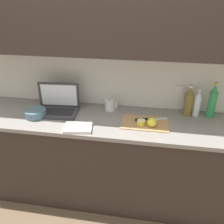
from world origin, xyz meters
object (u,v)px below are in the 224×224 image
(bottle_oil_tall, at_px, (197,103))
(measuring_cup, at_px, (110,105))
(lemon_whole_beside, at_px, (152,122))
(cutting_board, at_px, (145,123))
(laptop, at_px, (58,105))
(lemon_half_cut, at_px, (141,122))
(bottle_green_soda, at_px, (189,102))
(bowl_white, at_px, (35,113))
(bottle_water_clear, at_px, (212,101))
(knife, at_px, (146,119))

(bottle_oil_tall, height_order, measuring_cup, bottle_oil_tall)
(lemon_whole_beside, bearing_deg, cutting_board, 135.50)
(laptop, relative_size, cutting_board, 1.01)
(bottle_oil_tall, bearing_deg, lemon_whole_beside, -144.92)
(lemon_half_cut, height_order, bottle_green_soda, bottle_green_soda)
(bottle_green_soda, bearing_deg, cutting_board, -149.41)
(bottle_green_soda, bearing_deg, measuring_cup, -178.57)
(bowl_white, bearing_deg, bottle_water_clear, 9.42)
(laptop, distance_m, bottle_water_clear, 1.37)
(cutting_board, bearing_deg, knife, 84.04)
(bottle_oil_tall, xyz_separation_m, bowl_white, (-1.41, -0.25, -0.09))
(lemon_whole_beside, relative_size, bottle_water_clear, 0.24)
(bottle_water_clear, bearing_deg, cutting_board, -158.98)
(bottle_oil_tall, bearing_deg, laptop, -174.36)
(lemon_whole_beside, height_order, bottle_water_clear, bottle_water_clear)
(lemon_half_cut, xyz_separation_m, lemon_whole_beside, (0.09, -0.02, 0.02))
(cutting_board, xyz_separation_m, knife, (0.00, 0.04, 0.01))
(measuring_cup, bearing_deg, bottle_oil_tall, 1.29)
(laptop, distance_m, bowl_white, 0.21)
(bottle_green_soda, distance_m, bottle_water_clear, 0.20)
(bottle_green_soda, xyz_separation_m, measuring_cup, (-0.70, -0.02, -0.08))
(lemon_half_cut, relative_size, bottle_water_clear, 0.22)
(cutting_board, distance_m, lemon_half_cut, 0.05)
(cutting_board, height_order, bowl_white, bowl_white)
(knife, bearing_deg, lemon_half_cut, -132.98)
(cutting_board, distance_m, bowl_white, 0.97)
(lemon_whole_beside, xyz_separation_m, bottle_water_clear, (0.51, 0.27, 0.10))
(bottle_oil_tall, xyz_separation_m, bottle_water_clear, (0.12, -0.00, 0.03))
(cutting_board, height_order, measuring_cup, measuring_cup)
(laptop, height_order, bottle_green_soda, bottle_green_soda)
(cutting_board, distance_m, lemon_whole_beside, 0.09)
(knife, height_order, bottle_water_clear, bottle_water_clear)
(bottle_oil_tall, bearing_deg, bowl_white, -169.79)
(lemon_half_cut, xyz_separation_m, bottle_water_clear, (0.59, 0.25, 0.12))
(laptop, bearing_deg, knife, -8.04)
(bottle_water_clear, bearing_deg, lemon_half_cut, -157.00)
(cutting_board, height_order, lemon_whole_beside, lemon_whole_beside)
(bottle_oil_tall, distance_m, bowl_white, 1.43)
(bottle_oil_tall, distance_m, bottle_water_clear, 0.12)
(bowl_white, bearing_deg, bottle_green_soda, 10.78)
(bottle_water_clear, xyz_separation_m, bowl_white, (-1.53, -0.25, -0.11))
(lemon_half_cut, distance_m, bowl_white, 0.94)
(bottle_green_soda, relative_size, bottle_water_clear, 0.88)
(laptop, height_order, lemon_half_cut, laptop)
(knife, relative_size, bottle_water_clear, 0.87)
(lemon_whole_beside, distance_m, bottle_oil_tall, 0.48)
(bottle_water_clear, relative_size, bowl_white, 1.71)
(laptop, distance_m, lemon_half_cut, 0.78)
(measuring_cup, bearing_deg, bottle_water_clear, 1.11)
(laptop, height_order, lemon_whole_beside, laptop)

